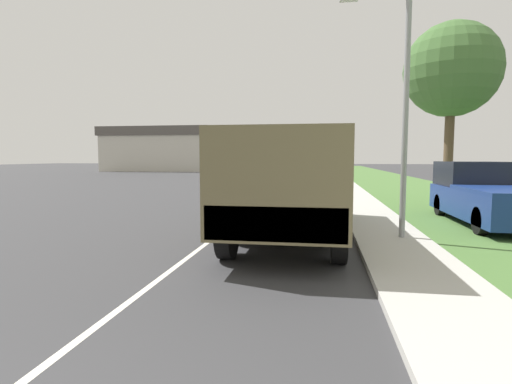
{
  "coord_description": "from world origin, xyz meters",
  "views": [
    {
      "loc": [
        2.73,
        -0.58,
        2.1
      ],
      "look_at": [
        0.79,
        11.4,
        1.04
      ],
      "focal_mm": 28.0,
      "sensor_mm": 36.0,
      "label": 1
    }
  ],
  "objects_px": {
    "car_second_ahead": "(310,176)",
    "military_truck": "(291,178)",
    "car_third_ahead": "(309,172)",
    "car_nearest_ahead": "(298,181)",
    "lamp_post": "(396,88)",
    "pickup_truck": "(485,195)"
  },
  "relations": [
    {
      "from": "lamp_post",
      "to": "car_nearest_ahead",
      "type": "bearing_deg",
      "value": 103.93
    },
    {
      "from": "car_second_ahead",
      "to": "lamp_post",
      "type": "distance_m",
      "value": 20.77
    },
    {
      "from": "pickup_truck",
      "to": "car_nearest_ahead",
      "type": "bearing_deg",
      "value": 126.45
    },
    {
      "from": "car_second_ahead",
      "to": "car_third_ahead",
      "type": "relative_size",
      "value": 1.19
    },
    {
      "from": "military_truck",
      "to": "car_second_ahead",
      "type": "height_order",
      "value": "military_truck"
    },
    {
      "from": "car_nearest_ahead",
      "to": "military_truck",
      "type": "bearing_deg",
      "value": -87.81
    },
    {
      "from": "car_second_ahead",
      "to": "pickup_truck",
      "type": "bearing_deg",
      "value": -70.63
    },
    {
      "from": "car_second_ahead",
      "to": "military_truck",
      "type": "bearing_deg",
      "value": -89.96
    },
    {
      "from": "car_second_ahead",
      "to": "pickup_truck",
      "type": "distance_m",
      "value": 18.01
    },
    {
      "from": "car_third_ahead",
      "to": "lamp_post",
      "type": "height_order",
      "value": "lamp_post"
    },
    {
      "from": "car_third_ahead",
      "to": "car_second_ahead",
      "type": "bearing_deg",
      "value": -87.78
    },
    {
      "from": "car_nearest_ahead",
      "to": "car_second_ahead",
      "type": "bearing_deg",
      "value": 86.94
    },
    {
      "from": "military_truck",
      "to": "lamp_post",
      "type": "distance_m",
      "value": 3.38
    },
    {
      "from": "lamp_post",
      "to": "car_third_ahead",
      "type": "bearing_deg",
      "value": 95.73
    },
    {
      "from": "military_truck",
      "to": "car_second_ahead",
      "type": "relative_size",
      "value": 1.62
    },
    {
      "from": "car_second_ahead",
      "to": "lamp_post",
      "type": "xyz_separation_m",
      "value": [
        2.55,
        -20.38,
        3.08
      ]
    },
    {
      "from": "car_nearest_ahead",
      "to": "lamp_post",
      "type": "xyz_separation_m",
      "value": [
        3.0,
        -12.08,
        3.01
      ]
    },
    {
      "from": "car_third_ahead",
      "to": "lamp_post",
      "type": "xyz_separation_m",
      "value": [
        2.87,
        -28.65,
        3.14
      ]
    },
    {
      "from": "car_third_ahead",
      "to": "pickup_truck",
      "type": "height_order",
      "value": "pickup_truck"
    },
    {
      "from": "car_third_ahead",
      "to": "lamp_post",
      "type": "bearing_deg",
      "value": -84.27
    },
    {
      "from": "military_truck",
      "to": "car_nearest_ahead",
      "type": "height_order",
      "value": "military_truck"
    },
    {
      "from": "car_nearest_ahead",
      "to": "lamp_post",
      "type": "height_order",
      "value": "lamp_post"
    }
  ]
}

